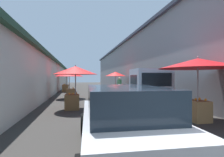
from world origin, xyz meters
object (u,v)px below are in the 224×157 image
Objects in this scene: hatchback_car at (123,119)px; delivery_truck at (145,89)px; fruit_stall_near_left at (75,75)px; fruit_stall_mid_lane at (198,69)px; fruit_stall_far_right at (66,77)px; fruit_stall_near_right at (69,76)px; fruit_stall_far_left at (116,76)px; vendor_by_crates at (119,84)px.

delivery_truck is at bearing -28.05° from hatchback_car.
fruit_stall_near_left reaches higher than delivery_truck.
fruit_stall_far_right is (14.82, 5.67, -0.28)m from fruit_stall_mid_lane.
fruit_stall_near_right is 0.46× the size of delivery_truck.
fruit_stall_far_left is 0.48× the size of delivery_truck.
fruit_stall_near_right is at bearing 31.37° from fruit_stall_mid_lane.
fruit_stall_far_left is at bearing 0.77° from fruit_stall_mid_lane.
fruit_stall_near_right is at bearing 8.94° from hatchback_car.
fruit_stall_near_left is (-9.36, 4.35, -0.05)m from fruit_stall_far_left.
hatchback_car is at bearing 119.17° from fruit_stall_mid_lane.
fruit_stall_far_right reaches higher than delivery_truck.
fruit_stall_near_right is at bearing -174.30° from fruit_stall_far_right.
fruit_stall_far_left is 1.04× the size of fruit_stall_near_right.
fruit_stall_far_left reaches higher than fruit_stall_near_left.
hatchback_car is at bearing -168.23° from fruit_stall_near_left.
fruit_stall_far_right is at bearing 5.74° from fruit_stall_near_left.
fruit_stall_mid_lane is at bearing -165.18° from delivery_truck.
vendor_by_crates is (12.32, -3.07, 0.25)m from hatchback_car.
fruit_stall_mid_lane is at bearing -179.23° from fruit_stall_far_left.
delivery_truck is (4.92, -2.62, 0.30)m from hatchback_car.
fruit_stall_far_left is at bearing -12.51° from hatchback_car.
fruit_stall_far_left is 0.60× the size of hatchback_car.
fruit_stall_mid_lane is at bearing -60.83° from hatchback_car.
fruit_stall_mid_lane is 0.58× the size of delivery_truck.
fruit_stall_mid_lane is 10.46m from vendor_by_crates.
fruit_stall_far_left is 6.63m from fruit_stall_near_right.
hatchback_car is (-10.14, -1.60, -1.03)m from fruit_stall_near_right.
fruit_stall_mid_lane is (-12.74, -0.17, 0.15)m from fruit_stall_far_left.
fruit_stall_far_right reaches higher than hatchback_car.
hatchback_car is at bearing 151.95° from delivery_truck.
fruit_stall_mid_lane is 1.26× the size of fruit_stall_far_right.
fruit_stall_far_right reaches higher than vendor_by_crates.
fruit_stall_near_left reaches higher than fruit_stall_far_right.
fruit_stall_far_left is 1.06× the size of fruit_stall_far_right.
fruit_stall_near_left is at bearing 149.25° from vendor_by_crates.
fruit_stall_mid_lane is at bearing -159.05° from fruit_stall_far_right.
fruit_stall_mid_lane is 3.25m from delivery_truck.
hatchback_car is 5.59m from delivery_truck.
fruit_stall_near_left is 4.86m from fruit_stall_near_right.
fruit_stall_mid_lane reaches higher than fruit_stall_far_left.
fruit_stall_far_left reaches higher than fruit_stall_near_right.
fruit_stall_near_left reaches higher than hatchback_car.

